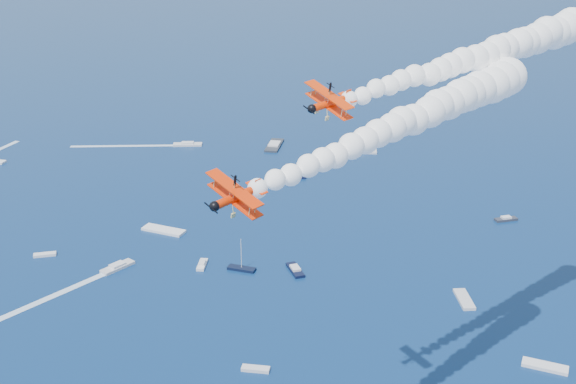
{
  "coord_description": "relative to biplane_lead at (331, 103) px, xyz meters",
  "views": [
    {
      "loc": [
        1.81,
        -74.14,
        87.47
      ],
      "look_at": [
        4.35,
        10.16,
        53.34
      ],
      "focal_mm": 46.34,
      "sensor_mm": 36.0,
      "label": 1
    }
  ],
  "objects": [
    {
      "name": "biplane_lead",
      "position": [
        0.0,
        0.0,
        0.0
      ],
      "size": [
        11.18,
        11.82,
        7.39
      ],
      "primitive_type": null,
      "rotation": [
        -0.27,
        0.07,
        3.78
      ],
      "color": "#FF3605"
    },
    {
      "name": "biplane_trail",
      "position": [
        -11.72,
        -19.4,
        -5.11
      ],
      "size": [
        11.07,
        11.45,
        7.15
      ],
      "primitive_type": null,
      "rotation": [
        -0.26,
        0.07,
        3.88
      ],
      "color": "#F42F05"
    },
    {
      "name": "smoke_trail_lead",
      "position": [
        23.25,
        17.33,
        2.2
      ],
      "size": [
        60.25,
        58.09,
        10.3
      ],
      "primitive_type": null,
      "rotation": [
        0.0,
        0.0,
        3.78
      ],
      "color": "white"
    },
    {
      "name": "smoke_trail_trail",
      "position": [
        9.75,
        0.1,
        -2.91
      ],
      "size": [
        60.33,
        60.09,
        10.3
      ],
      "primitive_type": null,
      "rotation": [
        0.0,
        0.0,
        3.88
      ],
      "color": "white"
    },
    {
      "name": "spectator_boats",
      "position": [
        -8.53,
        97.54,
        -61.55
      ],
      "size": [
        224.32,
        170.35,
        0.7
      ],
      "color": "black",
      "rests_on": "ground"
    },
    {
      "name": "boat_wakes",
      "position": [
        -77.88,
        127.82,
        -61.87
      ],
      "size": [
        74.0,
        136.25,
        0.04
      ],
      "color": "white",
      "rests_on": "ground"
    }
  ]
}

